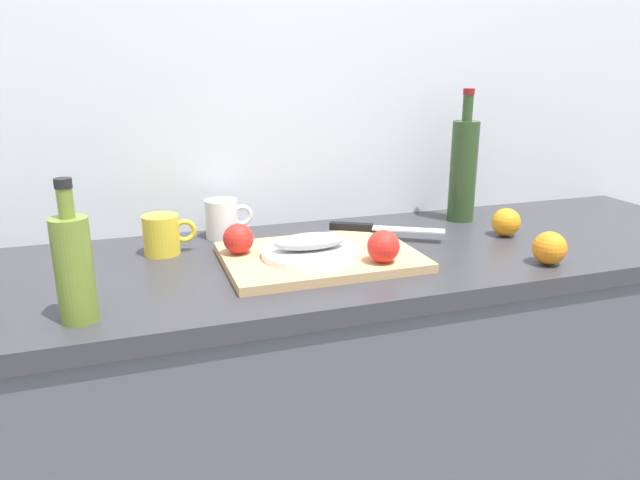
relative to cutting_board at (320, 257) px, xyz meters
name	(u,v)px	position (x,y,z in m)	size (l,w,h in m)	color
back_wall	(322,93)	(0.13, 0.36, 0.34)	(3.20, 0.05, 2.50)	silver
kitchen_counter	(362,414)	(0.13, 0.04, -0.46)	(2.00, 0.60, 0.90)	#4C5159
cutting_board	(320,257)	(0.00, 0.00, 0.00)	(0.43, 0.31, 0.02)	tan
white_plate	(310,252)	(-0.03, -0.01, 0.02)	(0.22, 0.22, 0.01)	white
fish_fillet	(310,241)	(-0.03, -0.01, 0.04)	(0.16, 0.07, 0.04)	#999E99
chef_knife	(372,228)	(0.18, 0.12, 0.02)	(0.27, 0.17, 0.02)	silver
tomato_0	(383,246)	(0.11, -0.10, 0.05)	(0.07, 0.07, 0.07)	red
tomato_1	(238,239)	(-0.17, 0.06, 0.04)	(0.07, 0.07, 0.07)	red
olive_oil_bottle	(74,266)	(-0.50, -0.16, 0.09)	(0.06, 0.06, 0.25)	olive
wine_bottle	(463,169)	(0.49, 0.22, 0.14)	(0.07, 0.07, 0.36)	#2D4723
coffee_mug_1	(163,235)	(-0.33, 0.17, 0.04)	(0.12, 0.08, 0.09)	yellow
coffee_mug_2	(223,219)	(-0.18, 0.26, 0.04)	(0.12, 0.08, 0.10)	white
orange_0	(505,222)	(0.52, 0.04, 0.03)	(0.07, 0.07, 0.07)	orange
orange_2	(549,248)	(0.48, -0.18, 0.03)	(0.07, 0.07, 0.07)	orange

